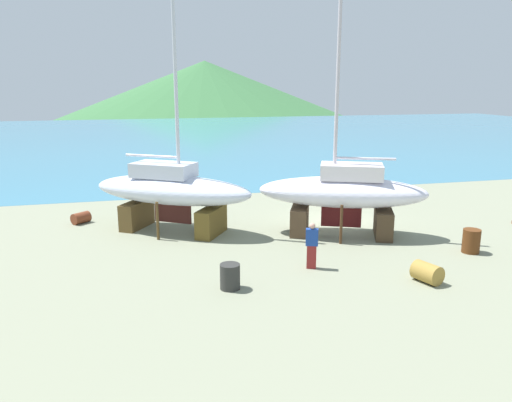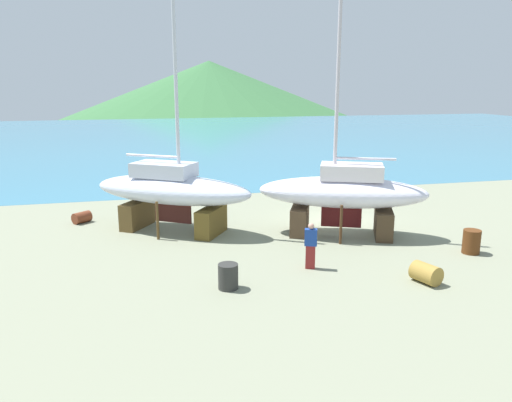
{
  "view_description": "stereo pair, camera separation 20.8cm",
  "coord_description": "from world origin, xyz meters",
  "px_view_note": "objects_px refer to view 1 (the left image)",
  "views": [
    {
      "loc": [
        -9.27,
        -21.61,
        6.51
      ],
      "look_at": [
        -4.07,
        -0.81,
        1.45
      ],
      "focal_mm": 35.19,
      "sensor_mm": 36.0,
      "label": 1
    },
    {
      "loc": [
        -9.07,
        -21.66,
        6.51
      ],
      "look_at": [
        -4.07,
        -0.81,
        1.45
      ],
      "focal_mm": 35.19,
      "sensor_mm": 36.0,
      "label": 2
    }
  ],
  "objects_px": {
    "sailboat_far_slipway": "(343,193)",
    "worker": "(312,245)",
    "barrel_rust_far": "(380,197)",
    "barrel_rust_near": "(81,218)",
    "sailboat_large_starboard": "(171,190)",
    "barrel_tar_black": "(471,241)",
    "barrel_tipped_center": "(230,276)",
    "barrel_rust_mid": "(427,273)",
    "barrel_by_slipway": "(331,201)"
  },
  "relations": [
    {
      "from": "worker",
      "to": "barrel_rust_mid",
      "type": "distance_m",
      "value": 3.99
    },
    {
      "from": "barrel_tar_black",
      "to": "barrel_tipped_center",
      "type": "bearing_deg",
      "value": -173.02
    },
    {
      "from": "barrel_by_slipway",
      "to": "barrel_tar_black",
      "type": "distance_m",
      "value": 8.23
    },
    {
      "from": "worker",
      "to": "barrel_rust_mid",
      "type": "bearing_deg",
      "value": -101.83
    },
    {
      "from": "barrel_tipped_center",
      "to": "worker",
      "type": "bearing_deg",
      "value": 19.15
    },
    {
      "from": "barrel_tipped_center",
      "to": "barrel_rust_far",
      "type": "xyz_separation_m",
      "value": [
        10.39,
        9.71,
        -0.09
      ]
    },
    {
      "from": "sailboat_large_starboard",
      "to": "barrel_tar_black",
      "type": "relative_size",
      "value": 13.24
    },
    {
      "from": "sailboat_far_slipway",
      "to": "sailboat_large_starboard",
      "type": "xyz_separation_m",
      "value": [
        -7.15,
        2.36,
        -0.02
      ]
    },
    {
      "from": "sailboat_far_slipway",
      "to": "barrel_by_slipway",
      "type": "relative_size",
      "value": 13.62
    },
    {
      "from": "barrel_tar_black",
      "to": "barrel_rust_far",
      "type": "bearing_deg",
      "value": 86.56
    },
    {
      "from": "barrel_tar_black",
      "to": "barrel_rust_near",
      "type": "relative_size",
      "value": 1.15
    },
    {
      "from": "sailboat_far_slipway",
      "to": "sailboat_large_starboard",
      "type": "distance_m",
      "value": 7.53
    },
    {
      "from": "worker",
      "to": "barrel_tipped_center",
      "type": "xyz_separation_m",
      "value": [
        -3.2,
        -1.11,
        -0.46
      ]
    },
    {
      "from": "barrel_rust_far",
      "to": "barrel_rust_near",
      "type": "relative_size",
      "value": 0.95
    },
    {
      "from": "sailboat_large_starboard",
      "to": "barrel_rust_mid",
      "type": "height_order",
      "value": "sailboat_large_starboard"
    },
    {
      "from": "sailboat_large_starboard",
      "to": "barrel_tipped_center",
      "type": "distance_m",
      "value": 7.3
    },
    {
      "from": "barrel_tar_black",
      "to": "sailboat_far_slipway",
      "type": "bearing_deg",
      "value": 138.83
    },
    {
      "from": "sailboat_large_starboard",
      "to": "barrel_rust_far",
      "type": "height_order",
      "value": "sailboat_large_starboard"
    },
    {
      "from": "barrel_rust_mid",
      "to": "barrel_tar_black",
      "type": "relative_size",
      "value": 0.98
    },
    {
      "from": "barrel_rust_far",
      "to": "barrel_by_slipway",
      "type": "xyz_separation_m",
      "value": [
        -3.18,
        -0.71,
        0.13
      ]
    },
    {
      "from": "barrel_tipped_center",
      "to": "sailboat_large_starboard",
      "type": "bearing_deg",
      "value": 100.01
    },
    {
      "from": "sailboat_far_slipway",
      "to": "barrel_rust_near",
      "type": "xyz_separation_m",
      "value": [
        -11.28,
        4.69,
        -1.62
      ]
    },
    {
      "from": "sailboat_large_starboard",
      "to": "barrel_tipped_center",
      "type": "bearing_deg",
      "value": -47.15
    },
    {
      "from": "barrel_by_slipway",
      "to": "barrel_rust_near",
      "type": "distance_m",
      "value": 12.59
    },
    {
      "from": "worker",
      "to": "barrel_tipped_center",
      "type": "distance_m",
      "value": 3.42
    },
    {
      "from": "barrel_by_slipway",
      "to": "barrel_tar_black",
      "type": "relative_size",
      "value": 0.96
    },
    {
      "from": "sailboat_far_slipway",
      "to": "barrel_tar_black",
      "type": "height_order",
      "value": "sailboat_far_slipway"
    },
    {
      "from": "barrel_rust_mid",
      "to": "barrel_rust_near",
      "type": "xyz_separation_m",
      "value": [
        -11.87,
        10.42,
        -0.07
      ]
    },
    {
      "from": "sailboat_far_slipway",
      "to": "barrel_rust_near",
      "type": "bearing_deg",
      "value": 0.76
    },
    {
      "from": "barrel_tipped_center",
      "to": "barrel_rust_near",
      "type": "distance_m",
      "value": 10.8
    },
    {
      "from": "barrel_by_slipway",
      "to": "barrel_tar_black",
      "type": "xyz_separation_m",
      "value": [
        2.67,
        -7.78,
        0.02
      ]
    },
    {
      "from": "sailboat_far_slipway",
      "to": "barrel_rust_mid",
      "type": "xyz_separation_m",
      "value": [
        0.59,
        -5.74,
        -1.55
      ]
    },
    {
      "from": "barrel_rust_near",
      "to": "barrel_rust_far",
      "type": "bearing_deg",
      "value": 1.24
    },
    {
      "from": "sailboat_far_slipway",
      "to": "barrel_rust_far",
      "type": "xyz_separation_m",
      "value": [
        4.48,
        5.03,
        -1.56
      ]
    },
    {
      "from": "barrel_tipped_center",
      "to": "barrel_by_slipway",
      "type": "bearing_deg",
      "value": 51.29
    },
    {
      "from": "barrel_rust_mid",
      "to": "barrel_rust_near",
      "type": "height_order",
      "value": "barrel_rust_mid"
    },
    {
      "from": "sailboat_far_slipway",
      "to": "barrel_rust_mid",
      "type": "distance_m",
      "value": 5.97
    },
    {
      "from": "barrel_tipped_center",
      "to": "barrel_rust_mid",
      "type": "xyz_separation_m",
      "value": [
        6.5,
        -1.06,
        -0.08
      ]
    },
    {
      "from": "worker",
      "to": "barrel_tar_black",
      "type": "relative_size",
      "value": 1.8
    },
    {
      "from": "barrel_tar_black",
      "to": "barrel_by_slipway",
      "type": "bearing_deg",
      "value": 108.9
    },
    {
      "from": "sailboat_far_slipway",
      "to": "barrel_tipped_center",
      "type": "distance_m",
      "value": 7.68
    },
    {
      "from": "barrel_rust_mid",
      "to": "barrel_tipped_center",
      "type": "bearing_deg",
      "value": 170.75
    },
    {
      "from": "barrel_by_slipway",
      "to": "barrel_rust_near",
      "type": "relative_size",
      "value": 1.1
    },
    {
      "from": "worker",
      "to": "barrel_tipped_center",
      "type": "height_order",
      "value": "worker"
    },
    {
      "from": "barrel_rust_near",
      "to": "barrel_tar_black",
      "type": "bearing_deg",
      "value": -28.15
    },
    {
      "from": "sailboat_far_slipway",
      "to": "barrel_by_slipway",
      "type": "bearing_deg",
      "value": -83.48
    },
    {
      "from": "worker",
      "to": "barrel_rust_near",
      "type": "xyz_separation_m",
      "value": [
        -8.57,
        8.26,
        -0.61
      ]
    },
    {
      "from": "sailboat_large_starboard",
      "to": "sailboat_far_slipway",
      "type": "bearing_deg",
      "value": 14.54
    },
    {
      "from": "barrel_tar_black",
      "to": "barrel_rust_near",
      "type": "xyz_separation_m",
      "value": [
        -15.25,
        8.16,
        -0.2
      ]
    },
    {
      "from": "sailboat_far_slipway",
      "to": "worker",
      "type": "bearing_deg",
      "value": 76.15
    }
  ]
}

